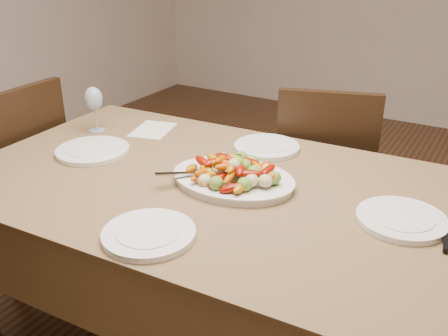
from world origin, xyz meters
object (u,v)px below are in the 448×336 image
chair_far (323,178)px  plate_far (267,147)px  plate_left (93,151)px  plate_right (402,220)px  dining_table (224,278)px  plate_near (149,234)px  serving_platter (233,181)px  wine_glass (94,108)px  chair_left (7,182)px

chair_far → plate_far: size_ratio=3.74×
chair_far → plate_left: (-0.65, -0.81, 0.29)m
plate_far → chair_far: bearing=77.8°
plate_right → plate_far: (-0.58, 0.30, 0.00)m
chair_far → plate_left: 1.08m
dining_table → plate_near: 0.54m
dining_table → plate_left: 0.69m
plate_left → plate_right: bearing=3.9°
chair_far → serving_platter: (-0.06, -0.77, 0.30)m
dining_table → wine_glass: wine_glass is taller
chair_far → chair_left: same height
serving_platter → plate_left: serving_platter is taller
chair_left → plate_far: size_ratio=3.74×
chair_left → serving_platter: size_ratio=2.31×
chair_left → plate_right: 1.76m
dining_table → chair_left: size_ratio=1.94×
dining_table → chair_far: 0.80m
chair_left → serving_platter: chair_left is taller
chair_far → wine_glass: 1.09m
plate_right → plate_near: 0.73m
chair_left → dining_table: bearing=88.0°
dining_table → wine_glass: 0.89m
plate_right → plate_far: 0.65m
chair_left → plate_left: bearing=86.2°
plate_far → wine_glass: 0.75m
plate_right → plate_left: bearing=-176.1°
plate_left → wine_glass: wine_glass is taller
plate_near → plate_right: bearing=37.1°
chair_left → plate_far: 1.25m
chair_far → wine_glass: size_ratio=4.64×
plate_left → plate_far: size_ratio=1.09×
serving_platter → plate_near: bearing=-95.0°
plate_far → plate_near: size_ratio=0.98×
chair_far → plate_near: (-0.09, -1.17, 0.29)m
chair_left → plate_left: chair_left is taller
chair_left → wine_glass: size_ratio=4.64×
plate_left → plate_near: bearing=-32.7°
serving_platter → plate_near: size_ratio=1.59×
plate_left → plate_right: 1.14m
serving_platter → plate_left: bearing=-175.8°
chair_left → chair_far: bearing=120.2°
plate_right → dining_table: bearing=-174.5°
plate_right → chair_far: bearing=123.5°
dining_table → plate_far: size_ratio=7.24×
dining_table → serving_platter: (0.02, 0.02, 0.39)m
plate_left → wine_glass: 0.26m
dining_table → chair_left: bearing=-179.6°
dining_table → plate_far: bearing=92.6°
chair_left → wine_glass: 0.61m
dining_table → plate_near: (-0.01, -0.38, 0.39)m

